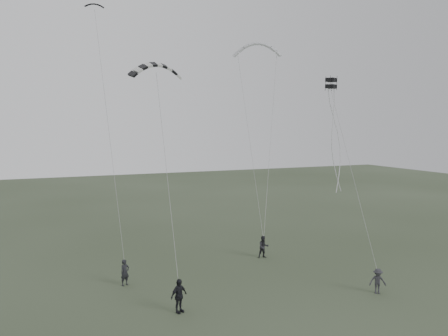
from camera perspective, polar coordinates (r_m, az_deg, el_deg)
name	(u,v)px	position (r m, az deg, el deg)	size (l,w,h in m)	color
ground	(249,297)	(26.83, 3.23, -16.42)	(140.00, 140.00, 0.00)	#303C26
flyer_left	(125,272)	(28.92, -12.82, -13.16)	(0.60, 0.40, 1.65)	black
flyer_right	(264,247)	(33.94, 5.18, -10.22)	(0.82, 0.64, 1.69)	black
flyer_center	(179,296)	(24.51, -5.92, -16.28)	(1.08, 0.45, 1.84)	black
flyer_far	(378,281)	(28.50, 19.44, -13.76)	(0.99, 0.57, 1.53)	#2B2A2F
kite_dark_small	(94,4)	(35.43, -16.57, 19.83)	(1.37, 0.41, 0.47)	black
kite_pale_large	(257,43)	(41.56, 4.36, 15.91)	(4.42, 1.00, 1.78)	#AFB1B4
kite_striped	(156,64)	(29.37, -8.86, 13.21)	(3.41, 0.85, 1.30)	black
kite_box	(331,83)	(31.16, 13.82, 10.70)	(0.61, 0.61, 0.70)	black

